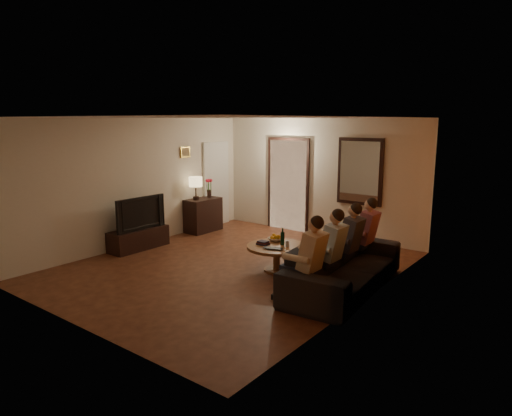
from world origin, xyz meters
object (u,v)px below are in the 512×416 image
Objects in this scene: dresser at (203,215)px; coffee_table at (277,258)px; dog at (312,268)px; person_b at (329,254)px; wine_bottle at (283,236)px; person_d at (364,238)px; person_a at (308,264)px; laptop at (272,249)px; sofa at (344,265)px; tv_stand at (139,239)px; person_c at (348,246)px; tv at (137,213)px; table_lamp at (196,188)px; bowl at (276,239)px.

dresser is 0.84× the size of coffee_table.
dresser is 1.55× the size of dog.
wine_bottle is at bearing 157.66° from person_b.
person_d is (4.21, -0.48, 0.22)m from dresser.
person_d reaches higher than dresser.
dresser is at bearing 151.55° from person_a.
person_b is at bearing -22.34° from wine_bottle.
person_b is 3.65× the size of laptop.
coffee_table is at bearing 81.44° from sofa.
tv_stand is 1.03× the size of person_d.
wine_bottle is at bearing 12.40° from tv_stand.
person_a reaches higher than dresser.
person_b and person_c have the same top height.
tv is 3.47× the size of laptop.
person_b is at bearing 156.36° from sofa.
tv_stand is at bearing 174.47° from person_a.
dog is (3.84, -1.34, -0.76)m from table_lamp.
person_b is 1.12m from laptop.
laptop is at bearing -135.17° from person_d.
tv reaches higher than wine_bottle.
person_b is at bearing 2.62° from tv_stand.
person_b is 0.60m from person_c.
bowl is (2.82, -0.86, -0.56)m from table_lamp.
tv reaches higher than laptop.
sofa is 4.64× the size of dog.
dresser is 4.79m from person_a.
person_c reaches higher than dog.
person_a is 1.00× the size of person_c.
table_lamp reaches higher than person_b.
tv_stand is 4.24m from person_a.
bowl is (2.82, 0.79, -0.26)m from tv.
bowl is 0.57m from laptop.
dog is 1.81× the size of wine_bottle.
person_b is (-0.10, -0.30, 0.22)m from sofa.
tv is 4.23m from person_a.
tv_stand is at bearing -159.29° from dog.
tv is 0.95× the size of person_c.
person_b reaches higher than laptop.
person_d reaches higher than wine_bottle.
person_b is at bearing -90.00° from person_d.
laptop reaches higher than coffee_table.
person_c and person_d have the same top height.
dog is (-0.36, -1.08, -0.32)m from person_d.
coffee_table is 0.40m from wine_bottle.
bowl is at bearing 139.27° from person_a.
dresser is 0.76× the size of tv.
laptop is at bearing -155.61° from person_c.
tv_stand is (0.00, -1.65, -0.83)m from table_lamp.
tv_stand is at bearing 91.32° from sofa.
table_lamp is at bearing 153.92° from person_a.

